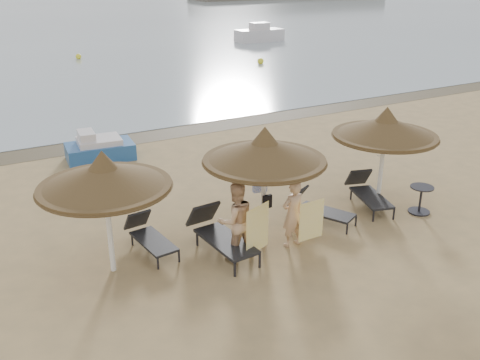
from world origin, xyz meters
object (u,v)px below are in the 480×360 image
object	(u,v)px
lounger_far_left	(149,235)
person_right	(293,209)
side_table	(420,200)
pedal_boat	(99,148)
palapa_left	(104,177)
palapa_right	(385,128)
person_left	(236,215)
palapa_center	(265,151)
lounger_far_right	(367,192)
lounger_near_right	(317,208)
lounger_near_left	(219,233)

from	to	relation	value
lounger_far_left	person_right	size ratio (longest dim) A/B	0.95
side_table	pedal_boat	bearing A→B (deg)	127.55
palapa_left	lounger_far_left	size ratio (longest dim) A/B	1.54
palapa_right	palapa_left	bearing A→B (deg)	178.73
palapa_right	side_table	world-z (taller)	palapa_right
person_left	pedal_boat	distance (m)	7.94
palapa_center	lounger_far_right	xyz separation A→B (m)	(3.52, 0.36, -1.85)
palapa_left	lounger_far_right	size ratio (longest dim) A/B	1.39
person_left	lounger_near_right	bearing A→B (deg)	-163.32
pedal_boat	person_right	bearing A→B (deg)	-68.82
lounger_near_right	lounger_far_right	bearing A→B (deg)	-21.95
lounger_near_left	lounger_far_right	xyz separation A→B (m)	(4.65, 0.29, -0.05)
palapa_left	palapa_center	bearing A→B (deg)	-6.18
palapa_right	person_right	distance (m)	3.64
palapa_left	side_table	size ratio (longest dim) A/B	3.73
palapa_left	lounger_near_right	xyz separation A→B (m)	(5.26, -0.16, -1.80)
lounger_near_left	side_table	bearing A→B (deg)	-12.80
lounger_far_right	person_right	xyz separation A→B (m)	(-3.06, -0.90, 0.56)
person_left	pedal_boat	xyz separation A→B (m)	(-0.95, 7.85, -0.66)
lounger_near_left	person_left	bearing A→B (deg)	-71.24
palapa_left	lounger_near_left	size ratio (longest dim) A/B	1.25
side_table	person_left	xyz separation A→B (m)	(-5.33, 0.32, 0.69)
lounger_far_left	pedal_boat	distance (m)	6.61
lounger_far_right	person_left	bearing A→B (deg)	-154.30
palapa_left	lounger_near_left	world-z (taller)	palapa_left
lounger_far_right	pedal_boat	world-z (taller)	pedal_boat
palapa_left	person_left	distance (m)	2.92
palapa_center	person_left	xyz separation A→B (m)	(-0.93, -0.37, -1.20)
pedal_boat	palapa_center	bearing A→B (deg)	-70.95
lounger_near_left	pedal_boat	world-z (taller)	pedal_boat
lounger_near_left	person_left	world-z (taller)	person_left
side_table	person_left	world-z (taller)	person_left
lounger_far_left	lounger_near_right	distance (m)	4.31
palapa_right	pedal_boat	world-z (taller)	palapa_right
palapa_center	lounger_far_right	size ratio (longest dim) A/B	1.43
palapa_center	pedal_boat	xyz separation A→B (m)	(-1.89, 7.48, -1.85)
lounger_near_right	person_right	world-z (taller)	person_right
lounger_near_left	person_right	size ratio (longest dim) A/B	1.17
lounger_near_right	pedal_boat	distance (m)	8.11
palapa_left	lounger_far_left	xyz separation A→B (m)	(1.00, 0.52, -1.82)
lounger_near_right	person_left	world-z (taller)	person_left
pedal_boat	person_left	bearing A→B (deg)	-78.19
person_left	pedal_boat	bearing A→B (deg)	-78.96
lounger_near_left	person_left	distance (m)	0.78
lounger_near_right	lounger_far_right	xyz separation A→B (m)	(1.78, 0.14, 0.02)
pedal_boat	lounger_far_right	bearing A→B (deg)	-47.90
side_table	palapa_left	bearing A→B (deg)	172.26
palapa_center	palapa_left	bearing A→B (deg)	173.82
person_left	person_right	world-z (taller)	person_left
lounger_near_left	person_right	distance (m)	1.77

